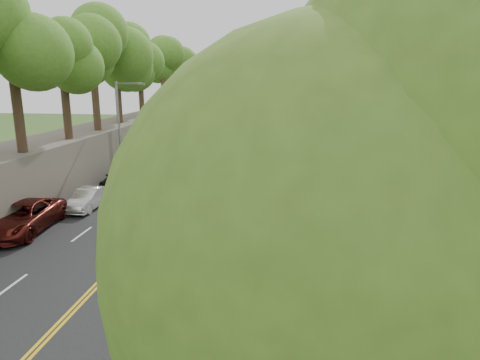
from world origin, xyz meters
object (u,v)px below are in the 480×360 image
(streetlight, at_px, (121,122))
(painter_0, at_px, (250,192))
(car_1, at_px, (88,199))
(person_far, at_px, (280,158))
(construction_barrel, at_px, (296,162))
(car_2, at_px, (22,217))
(signpost, at_px, (219,227))
(concrete_block, at_px, (272,229))

(streetlight, xyz_separation_m, painter_0, (11.79, -7.19, -3.79))
(car_1, distance_m, person_far, 18.90)
(construction_barrel, bearing_deg, car_1, -131.70)
(car_1, xyz_separation_m, car_2, (-1.60, -4.47, 0.16))
(construction_barrel, xyz_separation_m, car_2, (-14.90, -19.40, 0.38))
(car_2, bearing_deg, streetlight, 84.74)
(signpost, bearing_deg, car_2, 165.64)
(signpost, relative_size, car_1, 0.76)
(car_2, distance_m, painter_0, 13.75)
(signpost, height_order, concrete_block, signpost)
(signpost, height_order, construction_barrel, signpost)
(car_2, bearing_deg, construction_barrel, 47.78)
(signpost, xyz_separation_m, person_far, (1.75, 22.22, -1.03))
(car_1, distance_m, car_2, 4.75)
(person_far, bearing_deg, signpost, 102.74)
(concrete_block, relative_size, painter_0, 0.83)
(construction_barrel, height_order, car_2, car_2)
(concrete_block, xyz_separation_m, person_far, (-0.40, 18.20, 0.43))
(car_1, relative_size, person_far, 2.32)
(signpost, relative_size, person_far, 1.77)
(construction_barrel, relative_size, painter_0, 0.55)
(car_1, xyz_separation_m, person_far, (11.80, 14.76, 0.22))
(construction_barrel, distance_m, car_1, 19.99)
(concrete_block, distance_m, car_2, 13.84)
(car_1, height_order, painter_0, painter_0)
(construction_barrel, height_order, person_far, person_far)
(signpost, distance_m, person_far, 22.31)
(construction_barrel, bearing_deg, streetlight, -160.03)
(painter_0, bearing_deg, person_far, -13.79)
(signpost, xyz_separation_m, car_1, (-10.05, 7.46, -1.25))
(car_1, bearing_deg, concrete_block, -15.66)
(signpost, xyz_separation_m, car_2, (-11.65, 2.98, -1.09))
(car_2, relative_size, painter_0, 3.73)
(car_2, distance_m, person_far, 23.44)
(painter_0, bearing_deg, streetlight, 51.62)
(car_2, bearing_deg, signpost, -19.05)
(signpost, distance_m, car_1, 12.58)
(signpost, xyz_separation_m, painter_0, (0.28, 9.83, -1.11))
(streetlight, distance_m, painter_0, 14.32)
(car_2, relative_size, person_far, 3.41)
(concrete_block, bearing_deg, streetlight, 136.42)
(concrete_block, xyz_separation_m, car_1, (-12.20, 3.44, 0.21))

